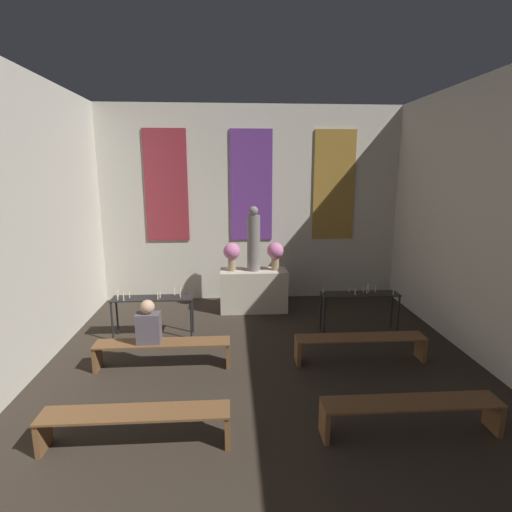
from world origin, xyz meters
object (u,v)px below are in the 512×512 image
at_px(altar, 254,290).
at_px(person_seated, 148,324).
at_px(pew_third_right, 411,410).
at_px(pew_back_right, 360,343).
at_px(flower_vase_right, 275,253).
at_px(pew_back_left, 163,348).
at_px(statue, 254,241).
at_px(candle_rack_left, 152,303).
at_px(flower_vase_left, 232,253).
at_px(candle_rack_right, 360,299).
at_px(pew_third_left, 136,420).

relative_size(altar, person_seated, 2.11).
relative_size(pew_third_right, pew_back_right, 1.00).
distance_m(flower_vase_right, pew_third_right, 4.64).
distance_m(altar, pew_third_right, 4.67).
distance_m(pew_back_left, person_seated, 0.46).
relative_size(statue, person_seated, 2.03).
bearing_deg(candle_rack_left, statue, 34.73).
relative_size(flower_vase_left, candle_rack_left, 0.41).
bearing_deg(candle_rack_right, pew_back_right, -106.90).
height_order(statue, candle_rack_right, statue).
height_order(pew_back_right, person_seated, person_seated).
bearing_deg(statue, altar, -90.00).
bearing_deg(statue, flower_vase_right, 0.00).
height_order(flower_vase_left, candle_rack_right, flower_vase_left).
height_order(pew_third_left, pew_back_right, same).
xyz_separation_m(statue, candle_rack_right, (1.94, -1.34, -0.90)).
height_order(statue, pew_third_right, statue).
distance_m(candle_rack_left, person_seated, 1.22).
bearing_deg(altar, pew_back_right, -58.32).
xyz_separation_m(pew_third_left, person_seated, (-0.20, 1.85, 0.41)).
relative_size(flower_vase_left, pew_third_left, 0.29).
xyz_separation_m(candle_rack_right, pew_third_right, (-0.37, -3.05, -0.35)).
relative_size(pew_back_left, pew_back_right, 1.00).
distance_m(candle_rack_left, pew_third_left, 3.09).
height_order(pew_back_left, pew_back_right, same).
bearing_deg(pew_back_right, pew_back_left, 180.00).
height_order(candle_rack_left, pew_back_left, candle_rack_left).
bearing_deg(flower_vase_left, statue, 0.00).
xyz_separation_m(candle_rack_right, person_seated, (-3.71, -1.21, 0.07)).
xyz_separation_m(altar, candle_rack_left, (-1.94, -1.35, 0.21)).
bearing_deg(candle_rack_left, pew_back_left, -73.01).
relative_size(flower_vase_right, pew_back_right, 0.29).
xyz_separation_m(altar, statue, (0.00, 0.00, 1.11)).
relative_size(statue, pew_back_right, 0.67).
height_order(statue, pew_third_left, statue).
xyz_separation_m(pew_third_left, pew_back_left, (0.00, 1.85, 0.00)).
height_order(altar, candle_rack_right, candle_rack_right).
height_order(candle_rack_right, pew_third_right, candle_rack_right).
xyz_separation_m(candle_rack_left, candle_rack_right, (3.88, 0.00, -0.00)).
bearing_deg(candle_rack_right, flower_vase_left, 150.87).
height_order(pew_third_left, pew_third_right, same).
height_order(candle_rack_left, person_seated, person_seated).
distance_m(flower_vase_left, flower_vase_right, 0.94).
height_order(flower_vase_right, person_seated, flower_vase_right).
xyz_separation_m(pew_third_right, person_seated, (-3.35, 1.85, 0.41)).
relative_size(statue, candle_rack_left, 0.95).
bearing_deg(statue, flower_vase_left, 180.00).
relative_size(candle_rack_left, pew_third_right, 0.70).
xyz_separation_m(statue, pew_third_left, (-1.57, -4.40, -1.25)).
bearing_deg(flower_vase_right, candle_rack_left, -150.86).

